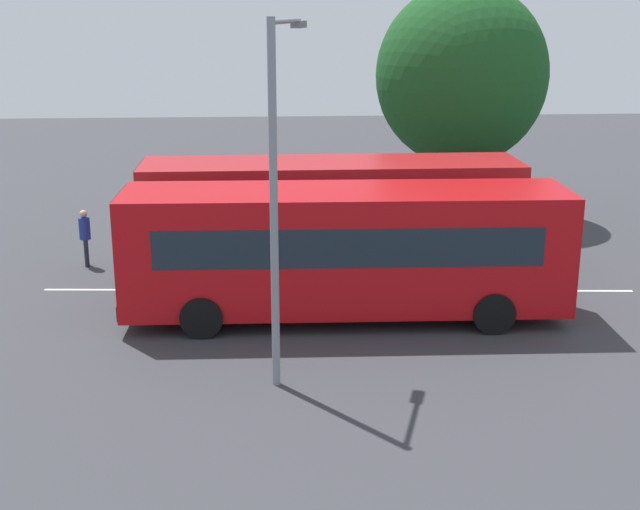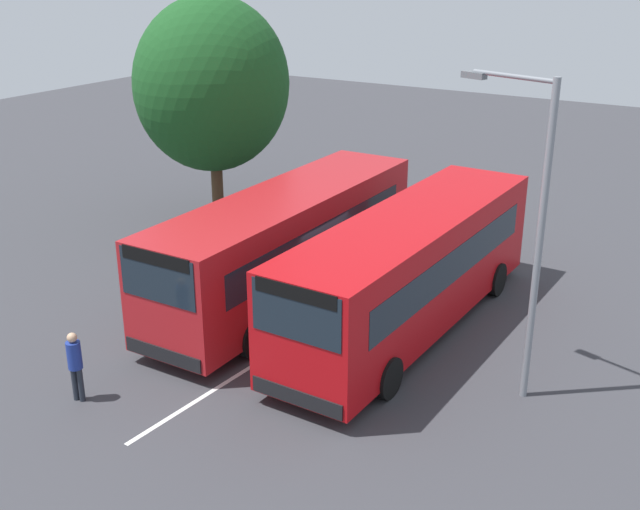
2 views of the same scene
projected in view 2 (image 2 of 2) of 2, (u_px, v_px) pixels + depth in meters
name	position (u px, v px, depth m)	size (l,w,h in m)	color
ground_plane	(341.00, 311.00, 21.88)	(74.43, 74.43, 0.00)	#38383D
bus_far_left	(286.00, 242.00, 22.05)	(10.57, 2.69, 3.17)	#AD191E
bus_center_left	(410.00, 268.00, 20.23)	(10.62, 2.84, 3.17)	#B70C11
pedestrian	(75.00, 361.00, 17.15)	(0.38, 0.38, 1.68)	#232833
street_lamp	(532.00, 221.00, 16.37)	(0.83, 2.29, 7.15)	gray
depot_tree	(212.00, 85.00, 28.09)	(6.00, 5.40, 8.13)	#4C3823
lane_stripe_outer_left	(341.00, 311.00, 21.88)	(15.76, 0.12, 0.01)	silver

